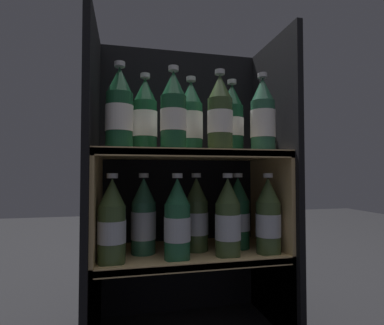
# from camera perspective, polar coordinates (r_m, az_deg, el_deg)

# --- Properties ---
(fridge_back_wall) EXTENTS (0.64, 0.02, 1.00)m
(fridge_back_wall) POSITION_cam_1_polar(r_m,az_deg,el_deg) (1.17, -2.28, -3.10)
(fridge_back_wall) COLOR black
(fridge_back_wall) RESTS_ON ground_plane
(fridge_side_left) EXTENTS (0.02, 0.35, 1.00)m
(fridge_side_left) POSITION_cam_1_polar(r_m,az_deg,el_deg) (0.99, -18.57, -3.19)
(fridge_side_left) COLOR black
(fridge_side_left) RESTS_ON ground_plane
(fridge_side_right) EXTENTS (0.02, 0.35, 1.00)m
(fridge_side_right) POSITION_cam_1_polar(r_m,az_deg,el_deg) (1.11, 15.32, -3.08)
(fridge_side_right) COLOR black
(fridge_side_right) RESTS_ON ground_plane
(shelf_lower) EXTENTS (0.60, 0.31, 0.27)m
(shelf_lower) POSITION_cam_1_polar(r_m,az_deg,el_deg) (1.04, -0.47, -19.31)
(shelf_lower) COLOR tan
(shelf_lower) RESTS_ON ground_plane
(shelf_upper) EXTENTS (0.60, 0.31, 0.59)m
(shelf_upper) POSITION_cam_1_polar(r_m,az_deg,el_deg) (1.00, -0.51, -7.62)
(shelf_upper) COLOR tan
(shelf_upper) RESTS_ON ground_plane
(bottle_upper_front_0) EXTENTS (0.08, 0.08, 0.26)m
(bottle_upper_front_0) POSITION_cam_1_polar(r_m,az_deg,el_deg) (0.91, -13.66, 9.52)
(bottle_upper_front_0) COLOR #194C2D
(bottle_upper_front_0) RESTS_ON shelf_upper
(bottle_upper_front_1) EXTENTS (0.08, 0.08, 0.26)m
(bottle_upper_front_1) POSITION_cam_1_polar(r_m,az_deg,el_deg) (0.92, -3.56, 9.38)
(bottle_upper_front_1) COLOR #194C2D
(bottle_upper_front_1) RESTS_ON shelf_upper
(bottle_upper_front_2) EXTENTS (0.08, 0.08, 0.26)m
(bottle_upper_front_2) POSITION_cam_1_polar(r_m,az_deg,el_deg) (0.95, 5.36, 8.94)
(bottle_upper_front_2) COLOR #384C28
(bottle_upper_front_2) RESTS_ON shelf_upper
(bottle_upper_front_3) EXTENTS (0.08, 0.08, 0.26)m
(bottle_upper_front_3) POSITION_cam_1_polar(r_m,az_deg,el_deg) (1.01, 13.33, 8.33)
(bottle_upper_front_3) COLOR #285B42
(bottle_upper_front_3) RESTS_ON shelf_upper
(bottle_upper_back_0) EXTENTS (0.08, 0.08, 0.26)m
(bottle_upper_back_0) POSITION_cam_1_polar(r_m,az_deg,el_deg) (1.00, -8.95, 8.43)
(bottle_upper_back_0) COLOR #194C2D
(bottle_upper_back_0) RESTS_ON shelf_upper
(bottle_upper_back_1) EXTENTS (0.08, 0.08, 0.26)m
(bottle_upper_back_1) POSITION_cam_1_polar(r_m,az_deg,el_deg) (1.02, -0.20, 8.16)
(bottle_upper_back_1) COLOR #1E5638
(bottle_upper_back_1) RESTS_ON shelf_upper
(bottle_upper_back_2) EXTENTS (0.08, 0.08, 0.26)m
(bottle_upper_back_2) POSITION_cam_1_polar(r_m,az_deg,el_deg) (1.06, 7.65, 7.89)
(bottle_upper_back_2) COLOR #144228
(bottle_upper_back_2) RESTS_ON shelf_upper
(bottle_lower_front_0) EXTENTS (0.08, 0.08, 0.26)m
(bottle_lower_front_0) POSITION_cam_1_polar(r_m,az_deg,el_deg) (0.90, -15.01, -11.13)
(bottle_lower_front_0) COLOR #384C28
(bottle_lower_front_0) RESTS_ON shelf_lower
(bottle_lower_front_1) EXTENTS (0.08, 0.08, 0.26)m
(bottle_lower_front_1) POSITION_cam_1_polar(r_m,az_deg,el_deg) (0.91, -2.82, -11.11)
(bottle_lower_front_1) COLOR #1E5638
(bottle_lower_front_1) RESTS_ON shelf_lower
(bottle_lower_front_2) EXTENTS (0.08, 0.08, 0.26)m
(bottle_lower_front_2) POSITION_cam_1_polar(r_m,az_deg,el_deg) (0.95, 6.84, -10.74)
(bottle_lower_front_2) COLOR #384C28
(bottle_lower_front_2) RESTS_ON shelf_lower
(bottle_lower_front_3) EXTENTS (0.08, 0.08, 0.26)m
(bottle_lower_front_3) POSITION_cam_1_polar(r_m,az_deg,el_deg) (1.01, 14.32, -10.20)
(bottle_lower_front_3) COLOR #384C28
(bottle_lower_front_3) RESTS_ON shelf_lower
(bottle_lower_back_0) EXTENTS (0.08, 0.08, 0.26)m
(bottle_lower_back_0) POSITION_cam_1_polar(r_m,az_deg,el_deg) (0.99, -9.22, -10.46)
(bottle_lower_back_0) COLOR #285B42
(bottle_lower_back_0) RESTS_ON shelf_lower
(bottle_lower_back_1) EXTENTS (0.08, 0.08, 0.26)m
(bottle_lower_back_1) POSITION_cam_1_polar(r_m,az_deg,el_deg) (1.02, 0.83, -10.21)
(bottle_lower_back_1) COLOR #384C28
(bottle_lower_back_1) RESTS_ON shelf_lower
(bottle_lower_back_2) EXTENTS (0.08, 0.08, 0.26)m
(bottle_lower_back_2) POSITION_cam_1_polar(r_m,az_deg,el_deg) (1.06, 8.77, -9.78)
(bottle_lower_back_2) COLOR #194C2D
(bottle_lower_back_2) RESTS_ON shelf_lower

